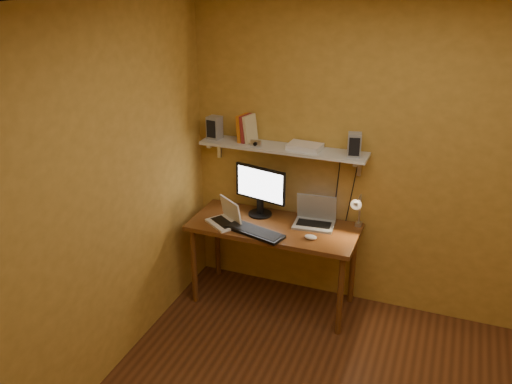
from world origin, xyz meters
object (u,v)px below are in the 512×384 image
at_px(netbook, 226,217).
at_px(keyboard, 255,232).
at_px(mouse, 311,237).
at_px(speaker_right, 354,145).
at_px(desk, 274,234).
at_px(desk_lamp, 358,208).
at_px(router, 305,147).
at_px(wall_shelf, 283,149).
at_px(speaker_left, 215,127).
at_px(monitor, 260,189).
at_px(laptop, 315,217).
at_px(shelf_camera, 256,143).

distance_m(netbook, keyboard, 0.31).
distance_m(mouse, speaker_right, 0.80).
xyz_separation_m(desk, netbook, (-0.38, -0.11, 0.14)).
distance_m(netbook, desk_lamp, 1.08).
relative_size(mouse, router, 0.37).
xyz_separation_m(desk, wall_shelf, (0.00, 0.19, 0.69)).
relative_size(keyboard, speaker_left, 2.57).
bearing_deg(monitor, mouse, -14.70).
bearing_deg(keyboard, laptop, 56.14).
bearing_deg(speaker_right, desk, -174.50).
relative_size(shelf_camera, router, 0.33).
distance_m(monitor, laptop, 0.52).
height_order(desk_lamp, router, router).
bearing_deg(speaker_left, monitor, -0.08).
bearing_deg(mouse, router, 118.65).
xyz_separation_m(keyboard, shelf_camera, (-0.12, 0.32, 0.64)).
bearing_deg(router, monitor, -171.56).
height_order(monitor, router, router).
distance_m(wall_shelf, mouse, 0.76).
bearing_deg(desk, netbook, -163.80).
height_order(wall_shelf, laptop, wall_shelf).
height_order(keyboard, mouse, mouse).
xyz_separation_m(wall_shelf, speaker_right, (0.59, -0.02, 0.11)).
bearing_deg(wall_shelf, desk_lamp, -5.88).
bearing_deg(laptop, speaker_left, 171.59).
distance_m(laptop, speaker_left, 1.14).
relative_size(desk, speaker_right, 7.58).
bearing_deg(monitor, netbook, -115.70).
bearing_deg(desk, wall_shelf, 90.00).
xyz_separation_m(desk, speaker_right, (0.59, 0.18, 0.80)).
bearing_deg(speaker_left, shelf_camera, -4.00).
distance_m(desk, wall_shelf, 0.72).
height_order(speaker_left, router, speaker_left).
relative_size(laptop, router, 1.29).
bearing_deg(desk, desk_lamp, 10.81).
distance_m(wall_shelf, monitor, 0.41).
distance_m(desk, netbook, 0.42).
distance_m(monitor, shelf_camera, 0.41).
bearing_deg(laptop, mouse, -86.20).
bearing_deg(desk_lamp, speaker_right, 145.75).
relative_size(desk, keyboard, 2.84).
xyz_separation_m(speaker_right, shelf_camera, (-0.80, -0.05, -0.07)).
height_order(mouse, speaker_left, speaker_left).
height_order(keyboard, speaker_right, speaker_right).
height_order(monitor, netbook, monitor).
relative_size(mouse, speaker_right, 0.54).
relative_size(desk, mouse, 13.98).
bearing_deg(desk, keyboard, -115.14).
relative_size(netbook, keyboard, 0.69).
relative_size(keyboard, desk_lamp, 1.31).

